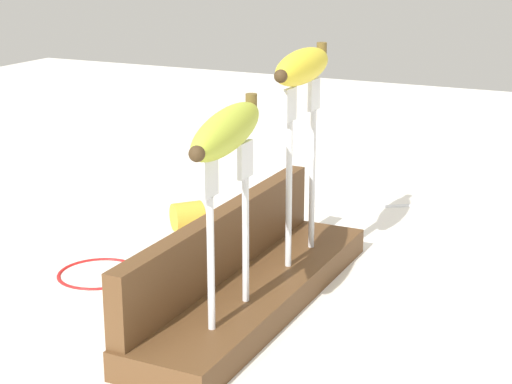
{
  "coord_description": "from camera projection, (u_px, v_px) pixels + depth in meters",
  "views": [
    {
      "loc": [
        -0.77,
        -0.37,
        0.39
      ],
      "look_at": [
        0.0,
        0.0,
        0.13
      ],
      "focal_mm": 59.83,
      "sensor_mm": 36.0,
      "label": 1
    }
  ],
  "objects": [
    {
      "name": "fork_stand_left",
      "position": [
        229.0,
        217.0,
        0.81
      ],
      "size": [
        0.1,
        0.01,
        0.17
      ],
      "color": "silver",
      "rests_on": "wooden_board"
    },
    {
      "name": "board_backstop",
      "position": [
        223.0,
        243.0,
        0.93
      ],
      "size": [
        0.41,
        0.02,
        0.07
      ],
      "primitive_type": "cube",
      "color": "brown",
      "rests_on": "wooden_board"
    },
    {
      "name": "fork_fallen_near",
      "position": [
        379.0,
        205.0,
        1.27
      ],
      "size": [
        0.11,
        0.16,
        0.01
      ],
      "color": "silver",
      "rests_on": "ground"
    },
    {
      "name": "ground_plane",
      "position": [
        256.0,
        305.0,
        0.93
      ],
      "size": [
        3.0,
        3.0,
        0.0
      ],
      "primitive_type": "plane",
      "color": "silver"
    },
    {
      "name": "banana_chunk_near",
      "position": [
        188.0,
        216.0,
        1.17
      ],
      "size": [
        0.06,
        0.06,
        0.04
      ],
      "color": "gold",
      "rests_on": "ground"
    },
    {
      "name": "banana_raised_left",
      "position": [
        228.0,
        130.0,
        0.79
      ],
      "size": [
        0.2,
        0.08,
        0.04
      ],
      "color": "#B2C138",
      "rests_on": "fork_stand_left"
    },
    {
      "name": "wooden_board",
      "position": [
        256.0,
        293.0,
        0.93
      ],
      "size": [
        0.42,
        0.1,
        0.03
      ],
      "primitive_type": "cube",
      "color": "brown",
      "rests_on": "ground"
    },
    {
      "name": "wire_coil",
      "position": [
        99.0,
        272.0,
        1.02
      ],
      "size": [
        0.1,
        0.1,
        0.0
      ],
      "primitive_type": "torus",
      "color": "red",
      "rests_on": "ground"
    },
    {
      "name": "banana_raised_right",
      "position": [
        303.0,
        66.0,
        0.93
      ],
      "size": [
        0.16,
        0.05,
        0.04
      ],
      "color": "yellow",
      "rests_on": "fork_stand_right"
    },
    {
      "name": "fork_stand_right",
      "position": [
        301.0,
        156.0,
        0.96
      ],
      "size": [
        0.09,
        0.01,
        0.2
      ],
      "color": "silver",
      "rests_on": "wooden_board"
    }
  ]
}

